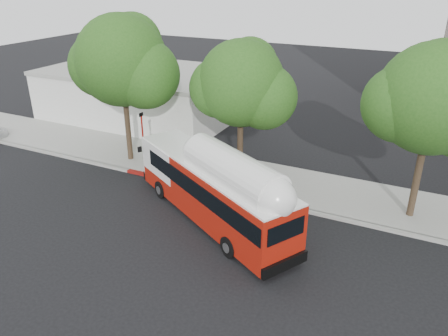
# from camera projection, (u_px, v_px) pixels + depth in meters

# --- Properties ---
(ground) EXTENTS (120.00, 120.00, 0.00)m
(ground) POSITION_uv_depth(u_px,v_px,m) (209.00, 230.00, 22.11)
(ground) COLOR black
(ground) RESTS_ON ground
(sidewalk) EXTENTS (60.00, 5.00, 0.15)m
(sidewalk) POSITION_uv_depth(u_px,v_px,m) (257.00, 178.00, 27.40)
(sidewalk) COLOR gray
(sidewalk) RESTS_ON ground
(curb_strip) EXTENTS (60.00, 0.30, 0.15)m
(curb_strip) POSITION_uv_depth(u_px,v_px,m) (241.00, 196.00, 25.27)
(curb_strip) COLOR gray
(curb_strip) RESTS_ON ground
(red_curb_segment) EXTENTS (10.00, 0.32, 0.16)m
(red_curb_segment) POSITION_uv_depth(u_px,v_px,m) (195.00, 186.00, 26.46)
(red_curb_segment) COLOR maroon
(red_curb_segment) RESTS_ON ground
(street_tree_left) EXTENTS (6.67, 5.80, 9.74)m
(street_tree_left) POSITION_uv_depth(u_px,v_px,m) (128.00, 65.00, 27.30)
(street_tree_left) COLOR #2D2116
(street_tree_left) RESTS_ON ground
(street_tree_mid) EXTENTS (5.75, 5.00, 8.62)m
(street_tree_mid) POSITION_uv_depth(u_px,v_px,m) (248.00, 88.00, 24.85)
(street_tree_mid) COLOR #2D2116
(street_tree_mid) RESTS_ON ground
(street_tree_right) EXTENTS (6.21, 5.40, 9.18)m
(street_tree_right) POSITION_uv_depth(u_px,v_px,m) (442.00, 104.00, 20.56)
(street_tree_right) COLOR #2D2116
(street_tree_right) RESTS_ON ground
(low_commercial_bldg) EXTENTS (16.20, 10.20, 4.25)m
(low_commercial_bldg) POSITION_uv_depth(u_px,v_px,m) (142.00, 93.00, 38.23)
(low_commercial_bldg) COLOR silver
(low_commercial_bldg) RESTS_ON ground
(transit_bus) EXTENTS (11.59, 7.90, 3.60)m
(transit_bus) POSITION_uv_depth(u_px,v_px,m) (213.00, 191.00, 22.33)
(transit_bus) COLOR #9D170A
(transit_bus) RESTS_ON ground
(signal_pole) EXTENTS (0.11, 0.37, 3.94)m
(signal_pole) POSITION_uv_depth(u_px,v_px,m) (143.00, 142.00, 27.84)
(signal_pole) COLOR #AC1A12
(signal_pole) RESTS_ON ground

